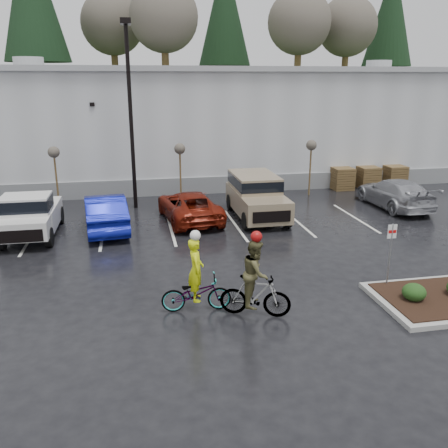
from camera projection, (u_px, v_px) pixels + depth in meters
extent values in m
plane|color=black|center=(275.00, 301.00, 14.46)|extent=(120.00, 120.00, 0.00)
cube|color=silver|center=(187.00, 122.00, 34.08)|extent=(60.00, 15.00, 7.00)
cube|color=slate|center=(204.00, 185.00, 27.88)|extent=(60.00, 0.12, 1.00)
cube|color=#999B9E|center=(186.00, 71.00, 33.04)|extent=(60.50, 15.50, 0.30)
cube|color=#213918|center=(164.00, 110.00, 55.81)|extent=(80.00, 25.00, 6.00)
cylinder|color=black|center=(131.00, 121.00, 23.67)|extent=(0.20, 0.20, 9.00)
cube|color=black|center=(125.00, 21.00, 22.32)|extent=(0.50, 1.00, 0.25)
cylinder|color=#4B3A1E|center=(57.00, 181.00, 24.79)|extent=(0.10, 0.10, 2.80)
sphere|color=#4C453D|center=(54.00, 152.00, 24.35)|extent=(0.60, 0.60, 0.60)
cylinder|color=#4B3A1E|center=(180.00, 176.00, 25.98)|extent=(0.10, 0.10, 2.80)
sphere|color=#4C453D|center=(180.00, 149.00, 25.54)|extent=(0.60, 0.60, 0.60)
cylinder|color=#4B3A1E|center=(310.00, 171.00, 27.34)|extent=(0.10, 0.10, 2.80)
sphere|color=#4C453D|center=(311.00, 145.00, 26.90)|extent=(0.60, 0.60, 0.60)
cube|color=#4B3A1E|center=(342.00, 178.00, 28.95)|extent=(1.20, 1.20, 1.35)
cube|color=#4B3A1E|center=(368.00, 177.00, 29.26)|extent=(1.20, 1.20, 1.35)
cube|color=#4B3A1E|center=(395.00, 176.00, 29.59)|extent=(1.20, 1.20, 1.35)
ellipsoid|color=black|center=(414.00, 292.00, 14.13)|extent=(0.70, 0.70, 0.52)
cylinder|color=gray|center=(389.00, 257.00, 15.02)|extent=(0.05, 0.05, 2.20)
cube|color=white|center=(392.00, 231.00, 14.77)|extent=(0.30, 0.02, 0.45)
cube|color=red|center=(392.00, 232.00, 14.76)|extent=(0.26, 0.02, 0.10)
imported|color=#0C1488|center=(105.00, 212.00, 21.15)|extent=(2.25, 5.09, 1.62)
imported|color=maroon|center=(189.00, 206.00, 22.57)|extent=(2.94, 5.33, 1.41)
imported|color=#A5A6AC|center=(394.00, 193.00, 24.85)|extent=(2.28, 5.30, 1.52)
imported|color=#3F3F44|center=(196.00, 293.00, 13.77)|extent=(2.07, 0.84, 1.07)
imported|color=#D6E80C|center=(196.00, 270.00, 13.55)|extent=(0.49, 0.71, 1.87)
sphere|color=silver|center=(195.00, 236.00, 13.25)|extent=(0.31, 0.31, 0.31)
imported|color=#3F3F44|center=(255.00, 296.00, 13.44)|extent=(2.04, 1.23, 1.22)
imported|color=#4A4627|center=(256.00, 273.00, 13.24)|extent=(0.81, 1.06, 1.93)
sphere|color=#990C0C|center=(256.00, 237.00, 12.92)|extent=(0.32, 0.32, 0.32)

